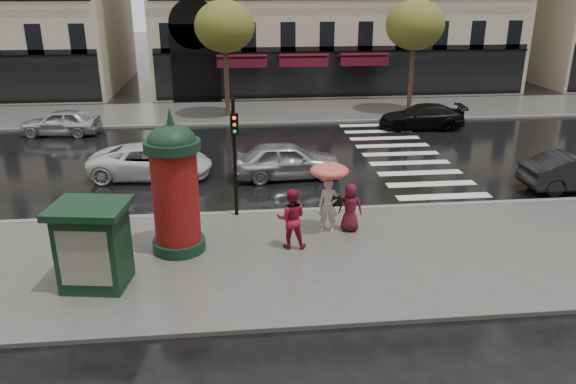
{
  "coord_description": "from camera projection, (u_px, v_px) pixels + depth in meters",
  "views": [
    {
      "loc": [
        -1.86,
        -14.9,
        7.57
      ],
      "look_at": [
        -0.14,
        1.5,
        1.36
      ],
      "focal_mm": 35.0,
      "sensor_mm": 36.0,
      "label": 1
    }
  ],
  "objects": [
    {
      "name": "car_black",
      "position": [
        421.0,
        116.0,
        30.55
      ],
      "size": [
        4.7,
        2.22,
        1.32
      ],
      "primitive_type": "imported",
      "rotation": [
        0.0,
        0.0,
        -1.65
      ],
      "color": "black",
      "rests_on": "ground"
    },
    {
      "name": "zebra_crossing",
      "position": [
        400.0,
        154.0,
        26.24
      ],
      "size": [
        3.6,
        11.75,
        0.01
      ],
      "primitive_type": "cube",
      "color": "silver",
      "rests_on": "ground"
    },
    {
      "name": "ground",
      "position": [
        298.0,
        252.0,
        16.72
      ],
      "size": [
        160.0,
        160.0,
        0.0
      ],
      "primitive_type": "plane",
      "color": "black",
      "rests_on": "ground"
    },
    {
      "name": "car_silver",
      "position": [
        287.0,
        160.0,
        22.81
      ],
      "size": [
        4.51,
        2.03,
        1.5
      ],
      "primitive_type": "imported",
      "rotation": [
        0.0,
        0.0,
        1.63
      ],
      "color": "#B5B5BA",
      "rests_on": "ground"
    },
    {
      "name": "woman_red",
      "position": [
        291.0,
        218.0,
        16.48
      ],
      "size": [
        0.97,
        0.8,
        1.84
      ],
      "primitive_type": "imported",
      "rotation": [
        0.0,
        0.0,
        3.02
      ],
      "color": "maroon",
      "rests_on": "near_sidewalk"
    },
    {
      "name": "woman_umbrella",
      "position": [
        329.0,
        186.0,
        17.33
      ],
      "size": [
        1.19,
        1.19,
        2.3
      ],
      "color": "#BDB09B",
      "rests_on": "near_sidewalk"
    },
    {
      "name": "tree_far_left",
      "position": [
        225.0,
        27.0,
        31.46
      ],
      "size": [
        3.4,
        3.4,
        6.64
      ],
      "color": "#38281C",
      "rests_on": "ground"
    },
    {
      "name": "far_sidewalk",
      "position": [
        261.0,
        112.0,
        34.38
      ],
      "size": [
        90.0,
        6.0,
        0.12
      ],
      "primitive_type": "cube",
      "color": "#474744",
      "rests_on": "ground"
    },
    {
      "name": "newsstand",
      "position": [
        93.0,
        244.0,
        14.3
      ],
      "size": [
        2.08,
        1.84,
        2.25
      ],
      "color": "black",
      "rests_on": "near_sidewalk"
    },
    {
      "name": "morris_column",
      "position": [
        175.0,
        184.0,
        15.92
      ],
      "size": [
        1.59,
        1.59,
        4.27
      ],
      "color": "black",
      "rests_on": "near_sidewalk"
    },
    {
      "name": "near_sidewalk",
      "position": [
        300.0,
        258.0,
        16.23
      ],
      "size": [
        90.0,
        7.0,
        0.12
      ],
      "primitive_type": "cube",
      "color": "#474744",
      "rests_on": "ground"
    },
    {
      "name": "car_far_silver",
      "position": [
        61.0,
        122.0,
        29.22
      ],
      "size": [
        4.16,
        1.99,
        1.37
      ],
      "primitive_type": "imported",
      "rotation": [
        0.0,
        0.0,
        -1.66
      ],
      "color": "silver",
      "rests_on": "ground"
    },
    {
      "name": "man_burgundy",
      "position": [
        350.0,
        208.0,
        17.64
      ],
      "size": [
        0.85,
        0.65,
        1.55
      ],
      "primitive_type": "imported",
      "rotation": [
        0.0,
        0.0,
        2.92
      ],
      "color": "#551122",
      "rests_on": "near_sidewalk"
    },
    {
      "name": "car_white",
      "position": [
        151.0,
        161.0,
        22.86
      ],
      "size": [
        5.13,
        2.79,
        1.37
      ],
      "primitive_type": "imported",
      "rotation": [
        0.0,
        0.0,
        1.46
      ],
      "color": "silver",
      "rests_on": "ground"
    },
    {
      "name": "near_kerb",
      "position": [
        288.0,
        211.0,
        19.49
      ],
      "size": [
        90.0,
        0.25,
        0.14
      ],
      "primitive_type": "cube",
      "color": "slate",
      "rests_on": "ground"
    },
    {
      "name": "far_kerb",
      "position": [
        264.0,
        123.0,
        31.59
      ],
      "size": [
        90.0,
        0.25,
        0.14
      ],
      "primitive_type": "cube",
      "color": "slate",
      "rests_on": "ground"
    },
    {
      "name": "tree_far_right",
      "position": [
        415.0,
        25.0,
        32.53
      ],
      "size": [
        3.4,
        3.4,
        6.64
      ],
      "color": "#38281C",
      "rests_on": "ground"
    },
    {
      "name": "traffic_light",
      "position": [
        235.0,
        146.0,
        18.18
      ],
      "size": [
        0.26,
        0.38,
        4.0
      ],
      "color": "black",
      "rests_on": "near_sidewalk"
    }
  ]
}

